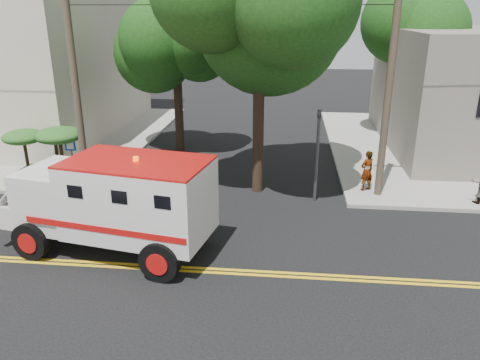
# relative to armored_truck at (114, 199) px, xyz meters

# --- Properties ---
(ground) EXTENTS (100.00, 100.00, 0.00)m
(ground) POSITION_rel_armored_truck_xyz_m (2.43, -0.91, -1.70)
(ground) COLOR black
(ground) RESTS_ON ground
(sidewalk_nw) EXTENTS (17.00, 17.00, 0.15)m
(sidewalk_nw) POSITION_rel_armored_truck_xyz_m (-11.07, 12.59, -1.63)
(sidewalk_nw) COLOR gray
(sidewalk_nw) RESTS_ON ground
(utility_pole_left) EXTENTS (0.28, 0.28, 9.00)m
(utility_pole_left) POSITION_rel_armored_truck_xyz_m (-3.17, 5.09, 2.80)
(utility_pole_left) COLOR #382D23
(utility_pole_left) RESTS_ON ground
(utility_pole_right) EXTENTS (0.28, 0.28, 9.00)m
(utility_pole_right) POSITION_rel_armored_truck_xyz_m (8.73, 5.29, 2.80)
(utility_pole_right) COLOR #382D23
(utility_pole_right) RESTS_ON ground
(tree_main) EXTENTS (6.08, 5.70, 9.85)m
(tree_main) POSITION_rel_armored_truck_xyz_m (4.36, 5.30, 5.50)
(tree_main) COLOR black
(tree_main) RESTS_ON ground
(tree_left) EXTENTS (4.48, 4.20, 7.70)m
(tree_left) POSITION_rel_armored_truck_xyz_m (-0.25, 10.88, 4.03)
(tree_left) COLOR black
(tree_left) RESTS_ON ground
(tree_right) EXTENTS (4.80, 4.50, 8.20)m
(tree_right) POSITION_rel_armored_truck_xyz_m (11.27, 14.86, 4.39)
(tree_right) COLOR black
(tree_right) RESTS_ON ground
(traffic_signal) EXTENTS (0.15, 0.18, 3.60)m
(traffic_signal) POSITION_rel_armored_truck_xyz_m (6.23, 4.69, 0.52)
(traffic_signal) COLOR #3F3F42
(traffic_signal) RESTS_ON ground
(accessibility_sign) EXTENTS (0.45, 0.10, 2.02)m
(accessibility_sign) POSITION_rel_armored_truck_xyz_m (-3.77, 5.26, -0.34)
(accessibility_sign) COLOR #3F3F42
(accessibility_sign) RESTS_ON ground
(palm_planter) EXTENTS (3.52, 2.63, 2.36)m
(palm_planter) POSITION_rel_armored_truck_xyz_m (-5.01, 5.72, -0.06)
(palm_planter) COLOR #1E3314
(palm_planter) RESTS_ON sidewalk_nw
(armored_truck) EXTENTS (6.90, 3.63, 2.99)m
(armored_truck) POSITION_rel_armored_truck_xyz_m (0.00, 0.00, 0.00)
(armored_truck) COLOR silver
(armored_truck) RESTS_ON ground
(pedestrian_a) EXTENTS (0.72, 0.65, 1.65)m
(pedestrian_a) POSITION_rel_armored_truck_xyz_m (8.30, 5.69, -0.73)
(pedestrian_a) COLOR gray
(pedestrian_a) RESTS_ON sidewalk_ne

